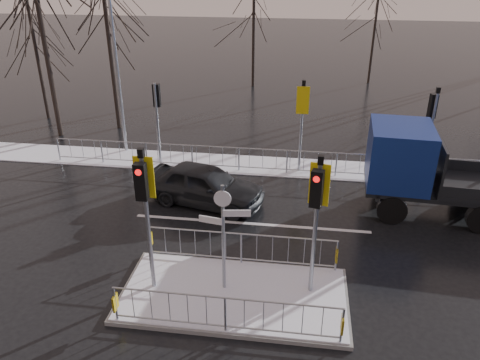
# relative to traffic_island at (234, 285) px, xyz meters

# --- Properties ---
(ground) EXTENTS (120.00, 120.00, 0.00)m
(ground) POSITION_rel_traffic_island_xyz_m (0.01, -0.01, -0.39)
(ground) COLOR black
(ground) RESTS_ON ground
(snow_verge) EXTENTS (30.00, 2.00, 0.04)m
(snow_verge) POSITION_rel_traffic_island_xyz_m (0.01, 8.59, -0.37)
(snow_verge) COLOR white
(snow_verge) RESTS_ON ground
(lane_markings) EXTENTS (8.00, 11.38, 0.01)m
(lane_markings) POSITION_rel_traffic_island_xyz_m (0.01, -0.34, -0.39)
(lane_markings) COLOR silver
(lane_markings) RESTS_ON ground
(traffic_island) EXTENTS (6.00, 3.04, 4.15)m
(traffic_island) POSITION_rel_traffic_island_xyz_m (0.00, 0.00, 0.00)
(traffic_island) COLOR slate
(traffic_island) RESTS_ON ground
(far_kerb_fixtures) EXTENTS (18.00, 0.65, 3.83)m
(far_kerb_fixtures) POSITION_rel_traffic_island_xyz_m (0.31, 8.08, 0.63)
(far_kerb_fixtures) COLOR #939AA1
(far_kerb_fixtures) RESTS_ON ground
(car_far_lane) EXTENTS (4.64, 2.74, 1.48)m
(car_far_lane) POSITION_rel_traffic_island_xyz_m (-1.82, 5.03, 0.35)
(car_far_lane) COLOR black
(car_far_lane) RESTS_ON ground
(flatbed_truck) EXTENTS (6.84, 2.92, 3.10)m
(flatbed_truck) POSITION_rel_traffic_island_xyz_m (5.83, 5.51, 1.26)
(flatbed_truck) COLOR black
(flatbed_truck) RESTS_ON ground
(tree_near_a) EXTENTS (4.75, 4.75, 8.97)m
(tree_near_a) POSITION_rel_traffic_island_xyz_m (-10.49, 10.99, 5.72)
(tree_near_a) COLOR black
(tree_near_a) RESTS_ON ground
(tree_near_b) EXTENTS (4.00, 4.00, 7.55)m
(tree_near_b) POSITION_rel_traffic_island_xyz_m (-7.99, 12.49, 4.76)
(tree_near_b) COLOR black
(tree_near_b) RESTS_ON ground
(tree_near_c) EXTENTS (3.50, 3.50, 6.61)m
(tree_near_c) POSITION_rel_traffic_island_xyz_m (-12.49, 13.49, 4.11)
(tree_near_c) COLOR black
(tree_near_c) RESTS_ON ground
(tree_far_a) EXTENTS (3.75, 3.75, 7.08)m
(tree_far_a) POSITION_rel_traffic_island_xyz_m (-1.99, 21.99, 4.43)
(tree_far_a) COLOR black
(tree_far_a) RESTS_ON ground
(tree_far_b) EXTENTS (3.25, 3.25, 6.14)m
(tree_far_b) POSITION_rel_traffic_island_xyz_m (6.01, 23.99, 3.79)
(tree_far_b) COLOR black
(tree_far_b) RESTS_ON ground
(street_lamp_left) EXTENTS (1.25, 0.18, 8.20)m
(street_lamp_left) POSITION_rel_traffic_island_xyz_m (-6.42, 9.49, 4.10)
(street_lamp_left) COLOR #939AA1
(street_lamp_left) RESTS_ON ground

